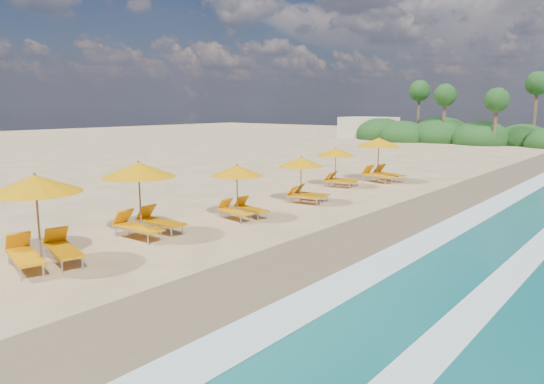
{
  "coord_description": "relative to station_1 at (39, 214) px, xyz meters",
  "views": [
    {
      "loc": [
        11.49,
        -14.01,
        4.37
      ],
      "look_at": [
        0.0,
        0.0,
        1.2
      ],
      "focal_mm": 32.62,
      "sensor_mm": 36.0,
      "label": 1
    }
  ],
  "objects": [
    {
      "name": "ground",
      "position": [
        1.82,
        7.84,
        -1.44
      ],
      "size": [
        160.0,
        160.0,
        0.0
      ],
      "primitive_type": "plane",
      "color": "tan",
      "rests_on": "ground"
    },
    {
      "name": "wet_sand",
      "position": [
        5.82,
        7.84,
        -1.44
      ],
      "size": [
        4.0,
        160.0,
        0.01
      ],
      "primitive_type": "cube",
      "color": "#7A6649",
      "rests_on": "ground"
    },
    {
      "name": "surf_foam",
      "position": [
        8.52,
        7.84,
        -1.42
      ],
      "size": [
        4.0,
        160.0,
        0.01
      ],
      "color": "white",
      "rests_on": "ground"
    },
    {
      "name": "station_1",
      "position": [
        0.0,
        0.0,
        0.0
      ],
      "size": [
        3.17,
        3.06,
        2.58
      ],
      "rotation": [
        0.0,
        0.0,
        -0.24
      ],
      "color": "olive",
      "rests_on": "ground"
    },
    {
      "name": "station_2",
      "position": [
        -0.48,
        3.78,
        -0.01
      ],
      "size": [
        2.84,
        2.64,
        2.56
      ],
      "rotation": [
        0.0,
        0.0,
        0.05
      ],
      "color": "olive",
      "rests_on": "ground"
    },
    {
      "name": "station_3",
      "position": [
        0.22,
        7.79,
        -0.25
      ],
      "size": [
        2.53,
        2.41,
        2.13
      ],
      "rotation": [
        0.0,
        0.0,
        -0.17
      ],
      "color": "olive",
      "rests_on": "ground"
    },
    {
      "name": "station_4",
      "position": [
        0.31,
        12.0,
        -0.26
      ],
      "size": [
        2.56,
        2.45,
        2.12
      ],
      "rotation": [
        0.0,
        0.0,
        0.2
      ],
      "color": "olive",
      "rests_on": "ground"
    },
    {
      "name": "station_5",
      "position": [
        -0.88,
        16.84,
        -0.24
      ],
      "size": [
        2.62,
        2.51,
        2.15
      ],
      "rotation": [
        0.0,
        0.0,
        0.21
      ],
      "color": "olive",
      "rests_on": "ground"
    },
    {
      "name": "station_6",
      "position": [
        0.05,
        20.0,
        0.01
      ],
      "size": [
        3.23,
        3.13,
        2.6
      ],
      "rotation": [
        0.0,
        0.0,
        -0.26
      ],
      "color": "olive",
      "rests_on": "ground"
    },
    {
      "name": "treeline",
      "position": [
        -8.12,
        53.35,
        -0.45
      ],
      "size": [
        25.8,
        8.8,
        9.74
      ],
      "color": "#163D14",
      "rests_on": "ground"
    },
    {
      "name": "beach_building",
      "position": [
        -20.18,
        55.84,
        -0.04
      ],
      "size": [
        7.0,
        5.0,
        2.8
      ],
      "primitive_type": "cube",
      "color": "beige",
      "rests_on": "ground"
    }
  ]
}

